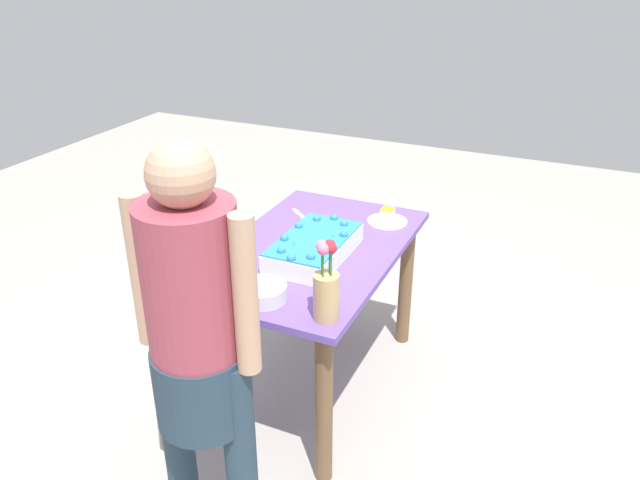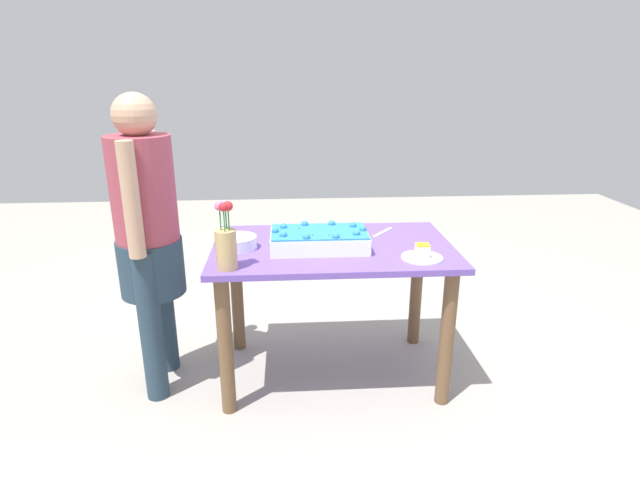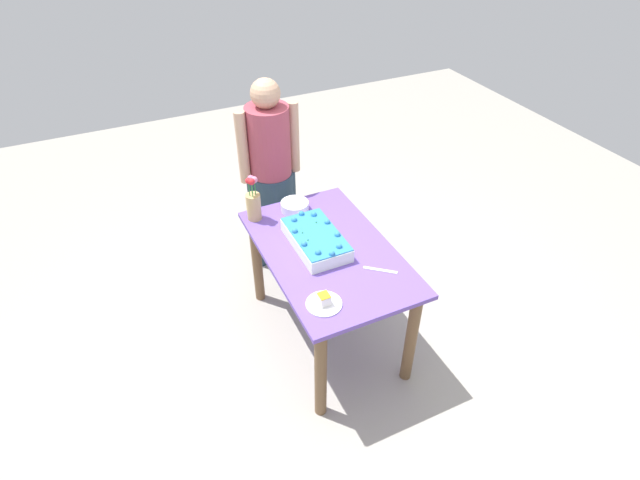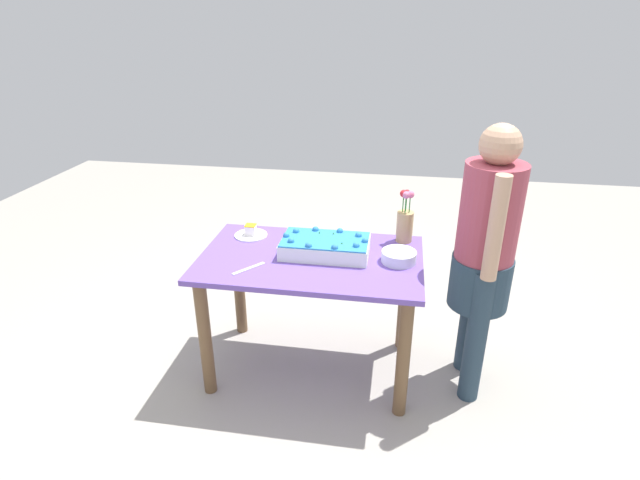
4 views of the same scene
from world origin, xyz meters
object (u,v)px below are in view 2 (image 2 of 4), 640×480
(cake_knife, at_px, (383,232))
(flower_vase, at_px, (226,243))
(fruit_bowl, at_px, (238,242))
(sheet_cake, at_px, (319,239))
(person_standing, at_px, (147,229))
(serving_plate_with_slice, at_px, (422,255))

(cake_knife, relative_size, flower_vase, 0.63)
(fruit_bowl, bearing_deg, flower_vase, -94.89)
(flower_vase, height_order, fruit_bowl, flower_vase)
(sheet_cake, bearing_deg, person_standing, 178.32)
(cake_knife, bearing_deg, sheet_cake, 162.17)
(cake_knife, distance_m, person_standing, 1.22)
(cake_knife, xyz_separation_m, fruit_bowl, (-0.76, -0.21, 0.03))
(serving_plate_with_slice, height_order, cake_knife, serving_plate_with_slice)
(flower_vase, height_order, person_standing, person_standing)
(serving_plate_with_slice, relative_size, fruit_bowl, 1.05)
(serving_plate_with_slice, xyz_separation_m, flower_vase, (-0.90, -0.07, 0.10))
(sheet_cake, height_order, person_standing, person_standing)
(sheet_cake, relative_size, fruit_bowl, 2.58)
(cake_knife, bearing_deg, fruit_bowl, 144.27)
(serving_plate_with_slice, relative_size, cake_knife, 0.99)
(fruit_bowl, bearing_deg, person_standing, -179.23)
(cake_knife, bearing_deg, person_standing, 139.22)
(serving_plate_with_slice, distance_m, person_standing, 1.32)
(serving_plate_with_slice, relative_size, person_standing, 0.13)
(sheet_cake, height_order, serving_plate_with_slice, sheet_cake)
(flower_vase, distance_m, person_standing, 0.49)
(flower_vase, distance_m, fruit_bowl, 0.29)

